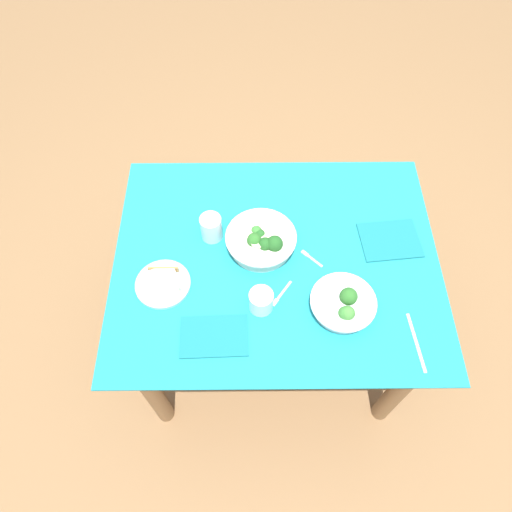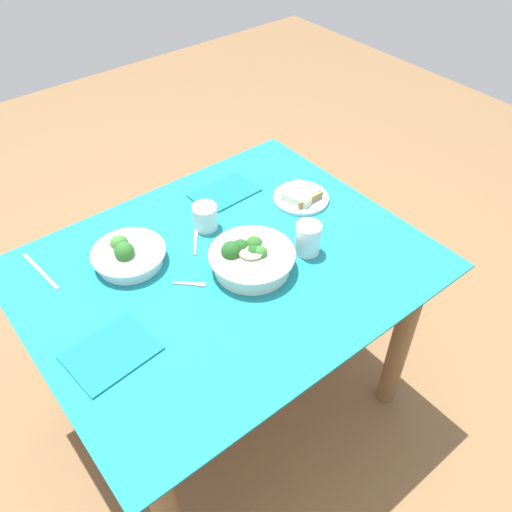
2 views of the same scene
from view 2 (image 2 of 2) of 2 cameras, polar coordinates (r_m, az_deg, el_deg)
name	(u,v)px [view 2 (image 2 of 2)]	position (r m, az deg, el deg)	size (l,w,h in m)	color
ground_plane	(233,399)	(2.15, -2.49, -14.96)	(6.00, 6.00, 0.00)	brown
dining_table	(227,294)	(1.67, -3.10, -4.06)	(1.15, 0.92, 0.72)	#197A84
broccoli_bowl_far	(128,255)	(1.62, -13.47, 0.14)	(0.22, 0.22, 0.09)	white
broccoli_bowl_near	(251,258)	(1.55, -0.57, -0.26)	(0.25, 0.25, 0.10)	silver
bread_side_plate	(301,197)	(1.83, 4.84, 6.32)	(0.19, 0.19, 0.04)	#99C6D1
water_glass_center	(205,217)	(1.70, -5.44, 4.16)	(0.08, 0.08, 0.08)	silver
water_glass_side	(308,238)	(1.60, 5.55, 1.86)	(0.08, 0.08, 0.10)	silver
fork_by_far_bowl	(195,242)	(1.67, -6.47, 1.52)	(0.07, 0.10, 0.00)	#B7B7BC
fork_by_near_bowl	(191,284)	(1.54, -6.88, -2.98)	(0.08, 0.07, 0.00)	#B7B7BC
table_knife_left	(40,271)	(1.69, -21.94, -1.51)	(0.20, 0.01, 0.00)	#B7B7BC
napkin_folded_upper	(224,193)	(1.86, -3.38, 6.72)	(0.22, 0.14, 0.01)	#156870
napkin_folded_lower	(111,353)	(1.42, -15.18, -9.90)	(0.21, 0.17, 0.01)	#156870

